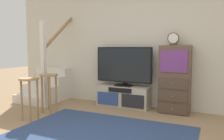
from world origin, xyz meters
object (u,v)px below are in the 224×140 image
(media_console, at_px, (123,96))
(bar_stool_near, at_px, (29,89))
(television, at_px, (124,66))
(side_cabinet, at_px, (175,79))
(bar_stool_far, at_px, (49,84))
(desk_clock, at_px, (173,39))

(media_console, relative_size, bar_stool_near, 1.51)
(media_console, distance_m, television, 0.66)
(television, height_order, side_cabinet, side_cabinet)
(television, relative_size, bar_stool_near, 1.65)
(side_cabinet, bearing_deg, media_console, -179.45)
(media_console, xyz_separation_m, bar_stool_far, (-1.14, -1.01, 0.33))
(television, height_order, bar_stool_far, television)
(side_cabinet, bearing_deg, television, 179.27)
(desk_clock, distance_m, bar_stool_near, 2.78)
(desk_clock, xyz_separation_m, bar_stool_far, (-2.16, -1.00, -0.87))
(bar_stool_far, bearing_deg, side_cabinet, 24.78)
(media_console, height_order, desk_clock, desk_clock)
(media_console, xyz_separation_m, side_cabinet, (1.07, 0.01, 0.43))
(desk_clock, bearing_deg, bar_stool_far, -155.10)
(bar_stool_near, bearing_deg, media_console, 52.66)
(television, height_order, bar_stool_near, television)
(desk_clock, relative_size, bar_stool_far, 0.32)
(television, relative_size, side_cabinet, 0.94)
(media_console, bearing_deg, bar_stool_far, -138.48)
(bar_stool_near, xyz_separation_m, bar_stool_far, (0.01, 0.50, 0.01))
(bar_stool_near, height_order, bar_stool_far, bar_stool_far)
(media_console, relative_size, bar_stool_far, 1.49)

